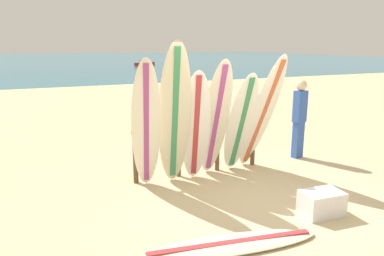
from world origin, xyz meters
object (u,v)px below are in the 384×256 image
at_px(cooler_box, 321,203).
at_px(surfboard_rack, 198,140).
at_px(surfboard_leaning_center_left, 196,127).
at_px(beachgoer_standing, 299,116).
at_px(surfboard_leaning_far_left, 146,125).
at_px(small_boat_offshore, 145,63).
at_px(surfboard_lying_on_sand, 231,244).
at_px(surfboard_leaning_center, 216,120).
at_px(surfboard_leaning_right, 262,114).
at_px(surfboard_leaning_center_right, 241,124).
at_px(surfboard_leaning_left, 175,116).

bearing_deg(cooler_box, surfboard_rack, 115.67).
distance_m(surfboard_leaning_center_left, cooler_box, 2.44).
height_order(beachgoer_standing, cooler_box, beachgoer_standing).
xyz_separation_m(surfboard_rack, cooler_box, (0.91, -2.35, -0.49)).
bearing_deg(surfboard_leaning_far_left, small_boat_offshore, 73.28).
height_order(surfboard_leaning_far_left, small_boat_offshore, surfboard_leaning_far_left).
bearing_deg(surfboard_lying_on_sand, surfboard_leaning_center, 67.38).
relative_size(surfboard_rack, surfboard_leaning_right, 1.12).
bearing_deg(surfboard_leaning_center_left, surfboard_leaning_center_right, -0.53).
relative_size(beachgoer_standing, cooler_box, 2.88).
distance_m(surfboard_leaning_right, small_boat_offshore, 37.17).
relative_size(surfboard_leaning_left, surfboard_lying_on_sand, 1.08).
xyz_separation_m(surfboard_lying_on_sand, beachgoer_standing, (3.18, 2.59, 0.92)).
distance_m(surfboard_leaning_center_left, surfboard_leaning_right, 1.38).
height_order(surfboard_leaning_center, surfboard_leaning_right, surfboard_leaning_right).
height_order(surfboard_leaning_center, small_boat_offshore, surfboard_leaning_center).
relative_size(surfboard_leaning_far_left, surfboard_leaning_center, 1.02).
bearing_deg(surfboard_leaning_center_left, surfboard_leaning_center, -0.40).
bearing_deg(small_boat_offshore, cooler_box, -103.00).
height_order(surfboard_leaning_far_left, surfboard_leaning_center_left, surfboard_leaning_far_left).
bearing_deg(beachgoer_standing, surfboard_leaning_center_left, -171.80).
bearing_deg(surfboard_lying_on_sand, beachgoer_standing, 39.18).
bearing_deg(surfboard_lying_on_sand, surfboard_leaning_far_left, 100.25).
distance_m(surfboard_leaning_center, surfboard_leaning_center_right, 0.55).
relative_size(surfboard_leaning_center_left, surfboard_leaning_center, 0.92).
xyz_separation_m(surfboard_leaning_center_right, cooler_box, (0.20, -1.98, -0.82)).
distance_m(surfboard_rack, surfboard_leaning_center_left, 0.56).
bearing_deg(surfboard_leaning_left, surfboard_leaning_far_left, 176.69).
bearing_deg(cooler_box, surfboard_leaning_center_right, 100.51).
xyz_separation_m(surfboard_leaning_center, surfboard_leaning_center_right, (0.53, -0.01, -0.12)).
xyz_separation_m(surfboard_leaning_left, surfboard_leaning_right, (1.79, -0.01, -0.11)).
distance_m(surfboard_rack, surfboard_lying_on_sand, 2.76).
relative_size(surfboard_rack, surfboard_leaning_left, 1.02).
bearing_deg(surfboard_lying_on_sand, surfboard_leaning_center_left, 76.63).
bearing_deg(surfboard_leaning_center_right, surfboard_rack, 151.76).
height_order(surfboard_leaning_far_left, surfboard_lying_on_sand, surfboard_leaning_far_left).
bearing_deg(cooler_box, surfboard_leaning_center_left, 124.28).
relative_size(surfboard_leaning_right, beachgoer_standing, 1.34).
relative_size(surfboard_leaning_right, cooler_box, 3.86).
bearing_deg(surfboard_leaning_center, cooler_box, -69.60).
xyz_separation_m(surfboard_rack, surfboard_lying_on_sand, (-0.75, -2.58, -0.63)).
distance_m(surfboard_rack, small_boat_offshore, 37.03).
height_order(surfboard_leaning_left, surfboard_lying_on_sand, surfboard_leaning_left).
bearing_deg(beachgoer_standing, surfboard_leaning_right, -161.39).
height_order(surfboard_leaning_left, cooler_box, surfboard_leaning_left).
bearing_deg(surfboard_leaning_far_left, surfboard_leaning_center_left, 0.94).
height_order(surfboard_rack, beachgoer_standing, beachgoer_standing).
relative_size(surfboard_leaning_left, beachgoer_standing, 1.48).
bearing_deg(surfboard_leaning_left, cooler_box, -51.34).
relative_size(surfboard_leaning_center_left, surfboard_leaning_center_right, 1.03).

